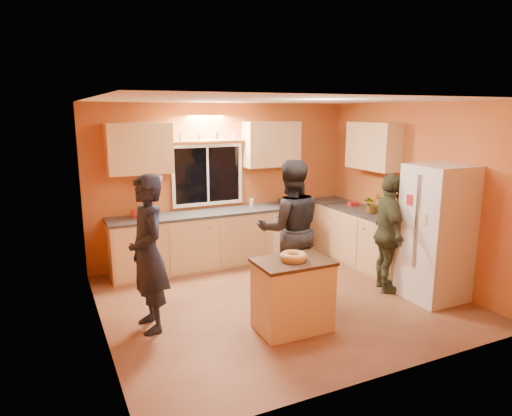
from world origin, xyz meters
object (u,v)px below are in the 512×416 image
island (293,294)px  person_center (290,229)px  person_right (389,233)px  refrigerator (437,233)px  person_left (148,254)px

island → person_center: person_center is taller
person_right → person_center: bearing=95.3°
person_center → island: bearing=79.6°
person_right → refrigerator: bearing=-116.2°
refrigerator → person_center: (-1.70, 0.91, 0.03)m
refrigerator → person_left: (-3.63, 0.73, 0.00)m
person_center → person_left: bearing=22.2°
island → person_right: 1.87m
person_right → island: bearing=128.3°
refrigerator → person_left: person_left is taller
refrigerator → person_left: 3.70m
island → person_left: size_ratio=0.48×
refrigerator → island: 2.21m
island → person_center: size_ratio=0.46×
person_left → person_right: bearing=81.0°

